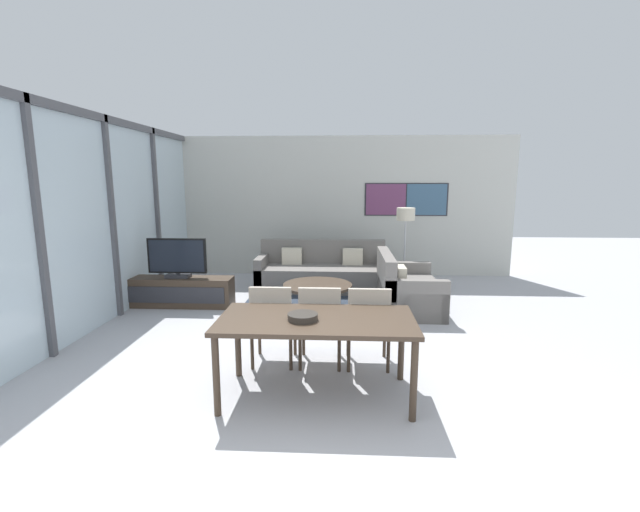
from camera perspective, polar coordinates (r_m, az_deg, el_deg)
The scene contains 15 objects.
ground_plane at distance 3.47m, azimuth -0.16°, elevation -23.76°, with size 24.00×24.00×0.00m, color #B2B2B7.
wall_back at distance 8.75m, azimuth 2.22°, elevation 6.62°, with size 7.17×0.09×2.80m.
window_wall_left at distance 6.66m, azimuth -26.24°, elevation 5.61°, with size 0.07×5.85×2.80m.
area_rug at distance 6.45m, azimuth -0.32°, elevation -7.31°, with size 2.37×2.18×0.01m.
tv_console at distance 7.00m, azimuth -18.28°, elevation -4.55°, with size 1.66×0.40×0.45m.
television at distance 6.89m, azimuth -18.52°, elevation -0.35°, with size 0.91×0.20×0.61m.
sofa_main at distance 7.71m, azimuth 0.26°, elevation -2.30°, with size 2.28×0.87×0.85m.
sofa_side at distance 6.62m, azimuth 11.10°, elevation -4.59°, with size 0.87×1.43×0.85m.
coffee_table at distance 6.37m, azimuth -0.33°, elevation -4.67°, with size 1.02×1.02×0.41m.
dining_table at distance 3.82m, azimuth -0.47°, elevation -9.29°, with size 1.73×0.86×0.74m.
dining_chair_left at distance 4.54m, azimuth -6.32°, elevation -8.49°, with size 0.46×0.46×0.88m.
dining_chair_centre at distance 4.48m, azimuth 0.03°, elevation -8.67°, with size 0.46×0.46×0.88m.
dining_chair_right at distance 4.48m, azimuth 6.46°, elevation -8.74°, with size 0.46×0.46×0.88m.
fruit_bowl at distance 3.74m, azimuth -2.32°, elevation -8.04°, with size 0.27×0.27×0.06m.
floor_lamp at distance 7.70m, azimuth 11.34°, elevation 4.55°, with size 0.32×0.32×1.45m.
Camera 1 is at (0.16, -2.88, 1.93)m, focal length 24.00 mm.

